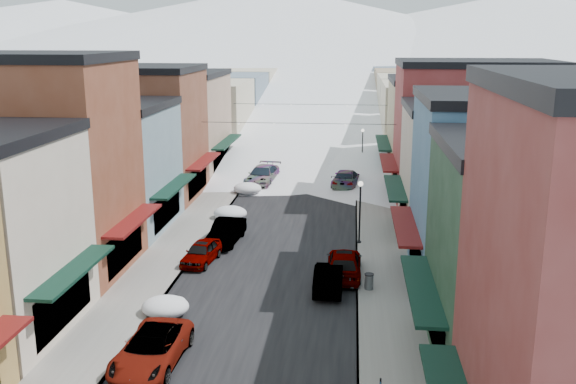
% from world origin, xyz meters
% --- Properties ---
extents(road, '(10.00, 160.00, 0.01)m').
position_xyz_m(road, '(0.00, 60.00, 0.01)').
color(road, black).
rests_on(road, ground).
extents(sidewalk_left, '(3.20, 160.00, 0.15)m').
position_xyz_m(sidewalk_left, '(-6.60, 60.00, 0.07)').
color(sidewalk_left, gray).
rests_on(sidewalk_left, ground).
extents(sidewalk_right, '(3.20, 160.00, 0.15)m').
position_xyz_m(sidewalk_right, '(6.60, 60.00, 0.07)').
color(sidewalk_right, gray).
rests_on(sidewalk_right, ground).
extents(curb_left, '(0.10, 160.00, 0.15)m').
position_xyz_m(curb_left, '(-5.05, 60.00, 0.07)').
color(curb_left, slate).
rests_on(curb_left, ground).
extents(curb_right, '(0.10, 160.00, 0.15)m').
position_xyz_m(curb_right, '(5.05, 60.00, 0.07)').
color(curb_right, slate).
rests_on(curb_right, ground).
extents(bldg_l_brick_near, '(12.30, 8.20, 12.50)m').
position_xyz_m(bldg_l_brick_near, '(-13.69, 20.50, 6.26)').
color(bldg_l_brick_near, brown).
rests_on(bldg_l_brick_near, ground).
extents(bldg_l_grayblue, '(11.30, 9.20, 9.00)m').
position_xyz_m(bldg_l_grayblue, '(-13.19, 29.00, 4.51)').
color(bldg_l_grayblue, gray).
rests_on(bldg_l_grayblue, ground).
extents(bldg_l_brick_far, '(13.30, 9.20, 11.00)m').
position_xyz_m(bldg_l_brick_far, '(-14.19, 38.00, 5.51)').
color(bldg_l_brick_far, brown).
rests_on(bldg_l_brick_far, ground).
extents(bldg_l_tan, '(11.30, 11.20, 10.00)m').
position_xyz_m(bldg_l_tan, '(-13.19, 48.00, 5.01)').
color(bldg_l_tan, tan).
rests_on(bldg_l_tan, ground).
extents(bldg_r_green, '(11.30, 9.20, 9.50)m').
position_xyz_m(bldg_r_green, '(13.19, 12.00, 4.76)').
color(bldg_r_green, '#1A3722').
rests_on(bldg_r_green, ground).
extents(bldg_r_blue, '(11.30, 9.20, 10.50)m').
position_xyz_m(bldg_r_blue, '(13.19, 21.00, 5.26)').
color(bldg_r_blue, '#3B6386').
rests_on(bldg_r_blue, ground).
extents(bldg_r_cream, '(12.30, 9.20, 9.00)m').
position_xyz_m(bldg_r_cream, '(13.69, 30.00, 4.51)').
color(bldg_r_cream, '#BFAE9A').
rests_on(bldg_r_cream, ground).
extents(bldg_r_brick_far, '(13.30, 9.20, 11.50)m').
position_xyz_m(bldg_r_brick_far, '(14.19, 39.00, 5.76)').
color(bldg_r_brick_far, maroon).
rests_on(bldg_r_brick_far, ground).
extents(bldg_r_tan, '(11.30, 11.20, 9.50)m').
position_xyz_m(bldg_r_tan, '(13.19, 49.00, 4.76)').
color(bldg_r_tan, '#9A8B65').
rests_on(bldg_r_tan, ground).
extents(distant_blocks, '(34.00, 55.00, 8.00)m').
position_xyz_m(distant_blocks, '(0.00, 83.00, 4.00)').
color(distant_blocks, gray).
rests_on(distant_blocks, ground).
extents(mountain_ridge, '(670.00, 340.00, 34.00)m').
position_xyz_m(mountain_ridge, '(-19.47, 277.18, 14.36)').
color(mountain_ridge, silver).
rests_on(mountain_ridge, ground).
extents(overhead_cables, '(16.40, 15.04, 0.04)m').
position_xyz_m(overhead_cables, '(0.00, 47.50, 6.20)').
color(overhead_cables, black).
rests_on(overhead_cables, ground).
extents(car_white_suv, '(2.60, 5.28, 1.44)m').
position_xyz_m(car_white_suv, '(-3.50, 10.30, 0.72)').
color(car_white_suv, silver).
rests_on(car_white_suv, ground).
extents(car_silver_sedan, '(2.09, 4.09, 1.33)m').
position_xyz_m(car_silver_sedan, '(-4.30, 22.62, 0.67)').
color(car_silver_sedan, '#ACAFB4').
rests_on(car_silver_sedan, ground).
extents(car_dark_hatch, '(1.99, 4.76, 1.53)m').
position_xyz_m(car_dark_hatch, '(-3.54, 26.57, 0.76)').
color(car_dark_hatch, black).
rests_on(car_dark_hatch, ground).
extents(car_silver_wagon, '(3.15, 6.17, 1.71)m').
position_xyz_m(car_silver_wagon, '(-3.50, 43.64, 0.86)').
color(car_silver_wagon, gray).
rests_on(car_silver_wagon, ground).
extents(car_green_sedan, '(1.51, 4.33, 1.43)m').
position_xyz_m(car_green_sedan, '(3.50, 19.17, 0.71)').
color(car_green_sedan, black).
rests_on(car_green_sedan, ground).
extents(car_gray_suv, '(1.98, 4.88, 1.66)m').
position_xyz_m(car_gray_suv, '(4.30, 21.20, 0.83)').
color(car_gray_suv, gray).
rests_on(car_gray_suv, ground).
extents(car_black_sedan, '(2.94, 5.78, 1.61)m').
position_xyz_m(car_black_sedan, '(4.15, 43.37, 0.80)').
color(car_black_sedan, black).
rests_on(car_black_sedan, ground).
extents(car_lane_silver, '(2.33, 4.83, 1.59)m').
position_xyz_m(car_lane_silver, '(-0.75, 51.77, 0.79)').
color(car_lane_silver, '#AAACB3').
rests_on(car_lane_silver, ground).
extents(car_lane_white, '(2.84, 5.60, 1.52)m').
position_xyz_m(car_lane_white, '(0.88, 74.23, 0.76)').
color(car_lane_white, silver).
rests_on(car_lane_white, ground).
extents(trash_can, '(0.51, 0.51, 0.86)m').
position_xyz_m(trash_can, '(5.67, 19.13, 0.59)').
color(trash_can, slate).
rests_on(trash_can, sidewalk_right).
extents(streetlamp_near, '(0.34, 0.34, 4.13)m').
position_xyz_m(streetlamp_near, '(5.20, 27.03, 2.75)').
color(streetlamp_near, black).
rests_on(streetlamp_near, sidewalk_right).
extents(streetlamp_far, '(0.33, 0.33, 3.95)m').
position_xyz_m(streetlamp_far, '(5.65, 52.06, 2.64)').
color(streetlamp_far, black).
rests_on(streetlamp_far, sidewalk_right).
extents(snow_pile_near, '(2.33, 2.63, 0.98)m').
position_xyz_m(snow_pile_near, '(-4.28, 15.12, 0.47)').
color(snow_pile_near, white).
rests_on(snow_pile_near, ground).
extents(snow_pile_mid, '(2.48, 2.73, 1.05)m').
position_xyz_m(snow_pile_mid, '(-4.28, 32.00, 0.50)').
color(snow_pile_mid, white).
rests_on(snow_pile_mid, ground).
extents(snow_pile_far, '(2.42, 2.69, 1.03)m').
position_xyz_m(snow_pile_far, '(-4.28, 39.94, 0.49)').
color(snow_pile_far, white).
rests_on(snow_pile_far, ground).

